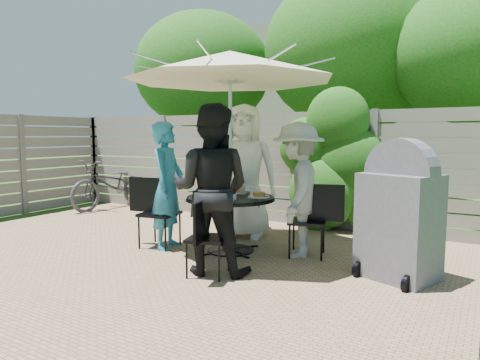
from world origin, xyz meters
The scene contains 22 objects.
backyard_envelope centered at (0.09, 10.29, 2.61)m, with size 60.00×60.00×5.00m.
patio_table centered at (0.73, 1.05, 0.50)m, with size 1.36×1.36×0.71m.
umbrella centered at (0.73, 1.05, 2.30)m, with size 3.21×3.21×2.48m.
chair_back centered at (0.43, 1.97, 0.29)m, with size 0.58×0.73×0.96m.
person_back centered at (0.47, 1.84, 0.95)m, with size 0.93×0.61×1.91m, color white.
chair_left centered at (-0.19, 0.76, 0.28)m, with size 0.70×0.52×0.92m.
person_left centered at (-0.06, 0.80, 0.82)m, with size 0.60×0.39×1.64m, color teal.
chair_front centered at (1.02, 0.13, 0.25)m, with size 0.49×0.63×0.83m.
person_front centered at (0.98, 0.26, 0.90)m, with size 0.87×0.68×1.79m, color black.
chair_right centered at (1.65, 1.35, 0.27)m, with size 0.68×0.53×0.89m.
person_right centered at (1.52, 1.31, 0.81)m, with size 1.05×0.60×1.63m, color #A0A29D.
plate_back centered at (0.62, 1.40, 0.74)m, with size 0.26×0.26×0.06m.
plate_left centered at (0.39, 0.94, 0.74)m, with size 0.26×0.26×0.06m.
plate_front centered at (0.84, 0.71, 0.74)m, with size 0.26×0.26×0.06m.
plate_right centered at (1.07, 1.16, 0.74)m, with size 0.26×0.26×0.06m.
glass_back centered at (0.55, 1.27, 0.78)m, with size 0.07×0.07×0.14m, color silver.
glass_front centered at (0.91, 0.84, 0.78)m, with size 0.07×0.07×0.14m, color silver.
glass_right centered at (0.94, 1.23, 0.78)m, with size 0.07×0.07×0.14m, color silver.
syrup_jug centered at (0.66, 1.08, 0.79)m, with size 0.09×0.09×0.16m, color #59280C.
coffee_cup centered at (0.76, 1.29, 0.77)m, with size 0.08×0.08×0.12m, color #C6B293.
bicycle centered at (-3.04, 2.60, 0.50)m, with size 0.66×1.89×0.99m, color #333338.
bbq_grill centered at (2.73, 1.06, 0.66)m, with size 0.85×0.76×1.44m.
Camera 1 is at (3.51, -3.40, 1.47)m, focal length 32.00 mm.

